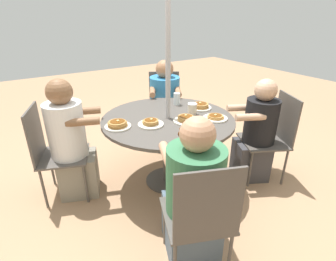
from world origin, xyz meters
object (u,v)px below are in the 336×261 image
Objects in this scene: patio_chair_north at (201,215)px; coffee_cup at (192,109)px; diner_north at (193,198)px; diner_south at (165,108)px; diner_east at (256,135)px; pancake_plate_a at (151,123)px; pancake_plate_d at (215,117)px; diner_west at (71,145)px; patio_chair_west at (52,149)px; patio_table at (168,128)px; syrup_bottle at (184,134)px; pancake_plate_c at (118,125)px; pancake_plate_b at (200,106)px; patio_chair_east at (273,133)px; pancake_plate_e at (186,119)px; patio_chair_south at (164,103)px; drinking_glass_a at (177,99)px.

coffee_cup is at bearing 77.50° from patio_chair_north.
diner_north is (-0.07, -0.17, -0.01)m from patio_chair_north.
diner_south reaches higher than diner_north.
pancake_plate_a is (1.06, -0.36, 0.25)m from diner_east.
coffee_cup is at bearing 106.50° from diner_south.
diner_west is at bearing -25.91° from pancake_plate_d.
diner_north is 1.21× the size of patio_chair_west.
pancake_plate_d is (-0.37, 0.27, 0.12)m from patio_table.
diner_north is at bearing 39.69° from pancake_plate_d.
syrup_bottle is at bearing 46.07° from coffee_cup.
diner_west is at bearing -37.01° from pancake_plate_c.
pancake_plate_d is (0.07, 0.31, -0.01)m from pancake_plate_b.
patio_chair_east is 8.19× the size of coffee_cup.
diner_south reaches higher than patio_chair_north.
pancake_plate_c reaches higher than pancake_plate_e.
pancake_plate_a is 1.00× the size of pancake_plate_c.
pancake_plate_b is at bearing -171.02° from pancake_plate_a.
patio_chair_north is at bearing -90.00° from diner_north.
patio_chair_east is 3.93× the size of pancake_plate_c.
patio_chair_east is 0.82m from pancake_plate_b.
patio_chair_east is 1.53m from patio_chair_south.
pancake_plate_c is at bearing 121.48° from diner_north.
diner_north is at bearing 137.43° from diner_east.
patio_chair_north reaches higher than syrup_bottle.
diner_south reaches higher than pancake_plate_a.
patio_table is 1.12m from patio_chair_south.
patio_chair_south is 0.18m from diner_south.
syrup_bottle reaches higher than pancake_plate_b.
pancake_plate_b is at bearing 67.21° from diner_east.
patio_table is 1.12m from patio_chair_north.
patio_table is at bearing 90.00° from diner_south.
diner_north is 1.45m from patio_chair_west.
diner_east reaches higher than pancake_plate_a.
pancake_plate_a is at bearing 98.19° from diner_east.
pancake_plate_b is 0.94m from pancake_plate_c.
diner_south is 1.25m from pancake_plate_c.
pancake_plate_c is 1.59× the size of syrup_bottle.
patio_chair_west reaches higher than coffee_cup.
pancake_plate_e is (0.38, 0.98, 0.26)m from diner_south.
patio_chair_east is at bearing 160.28° from pancake_plate_a.
coffee_cup is at bearing 26.10° from pancake_plate_b.
drinking_glass_a is at bearing 108.31° from diner_west.
pancake_plate_d is 2.08× the size of coffee_cup.
patio_table is 0.94m from diner_east.
patio_chair_east is 1.09m from drinking_glass_a.
coffee_cup is (-0.61, -0.82, 0.29)m from diner_north.
diner_south is at bearing -119.99° from patio_table.
diner_north reaches higher than patio_chair_east.
patio_chair_east is 1.33m from pancake_plate_a.
diner_east is at bearing 90.00° from patio_chair_east.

